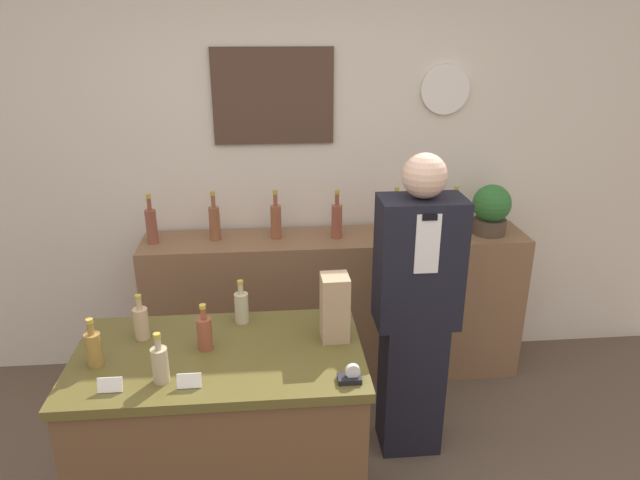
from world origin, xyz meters
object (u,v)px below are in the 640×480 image
shopkeeper (415,312)px  potted_plant (491,209)px  tape_dispenser (351,376)px  paper_bag (335,307)px

shopkeeper → potted_plant: size_ratio=5.23×
tape_dispenser → potted_plant: bearing=53.1°
potted_plant → tape_dispenser: potted_plant is taller
tape_dispenser → shopkeeper: bearing=58.5°
shopkeeper → paper_bag: (-0.46, -0.39, 0.25)m
shopkeeper → tape_dispenser: size_ratio=18.15×
paper_bag → tape_dispenser: (0.02, -0.32, -0.12)m
paper_bag → potted_plant: bearing=45.2°
shopkeeper → paper_bag: shopkeeper is taller
shopkeeper → potted_plant: 1.00m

